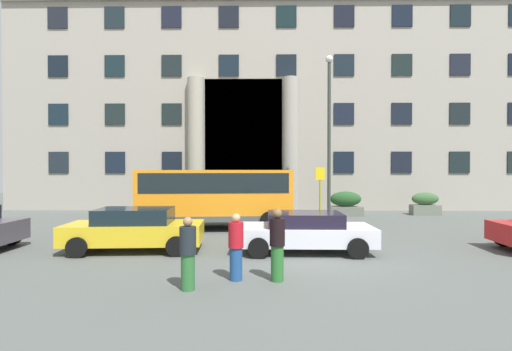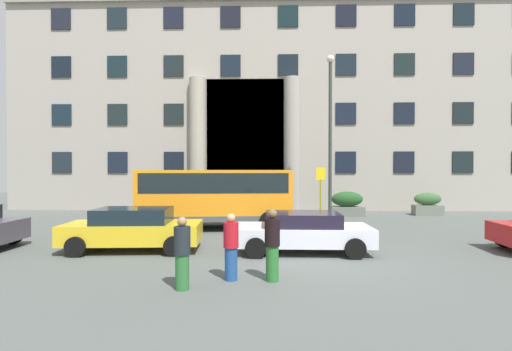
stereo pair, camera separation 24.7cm
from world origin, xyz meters
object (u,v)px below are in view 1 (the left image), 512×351
hedge_planter_east (180,202)px  parked_compact_extra (135,229)px  bus_stop_sign (320,189)px  lamppost_plaza_centre (329,125)px  hedge_planter_far_west (346,204)px  hedge_planter_west (276,202)px  pedestrian_woman_with_bag (277,245)px  pedestrian_woman_dark_dress (236,247)px  pedestrian_child_trailing (188,253)px  hedge_planter_entrance_left (425,204)px  motorcycle_far_end (317,227)px  orange_minibus (216,193)px  parked_sedan_second (305,231)px

hedge_planter_east → parked_compact_extra: 9.83m
bus_stop_sign → lamppost_plaza_centre: 3.87m
hedge_planter_far_west → hedge_planter_west: bearing=-179.1°
parked_compact_extra → hedge_planter_far_west: bearing=42.8°
parked_compact_extra → pedestrian_woman_with_bag: pedestrian_woman_with_bag is taller
pedestrian_woman_dark_dress → pedestrian_child_trailing: bearing=-22.6°
hedge_planter_entrance_left → parked_compact_extra: bearing=-144.1°
parked_compact_extra → pedestrian_child_trailing: 4.63m
motorcycle_far_end → pedestrian_woman_dark_dress: 6.05m
motorcycle_far_end → pedestrian_woman_with_bag: bearing=-95.5°
orange_minibus → lamppost_plaza_centre: 7.44m
hedge_planter_entrance_left → motorcycle_far_end: hedge_planter_entrance_left is taller
orange_minibus → hedge_planter_east: orange_minibus is taller
orange_minibus → hedge_planter_entrance_left: size_ratio=4.18×
bus_stop_sign → motorcycle_far_end: bearing=-100.7°
lamppost_plaza_centre → hedge_planter_far_west: bearing=50.4°
parked_sedan_second → pedestrian_woman_dark_dress: (-1.99, -3.10, 0.13)m
bus_stop_sign → parked_compact_extra: 9.36m
orange_minibus → hedge_planter_west: 5.63m
hedge_planter_entrance_left → parked_sedan_second: bearing=-129.5°
hedge_planter_east → parked_sedan_second: hedge_planter_east is taller
orange_minibus → pedestrian_woman_dark_dress: (1.44, -7.83, -0.79)m
hedge_planter_far_west → pedestrian_woman_with_bag: 13.48m
hedge_planter_far_west → pedestrian_woman_dark_dress: 13.78m
parked_compact_extra → pedestrian_woman_dark_dress: (3.49, -3.17, 0.08)m
orange_minibus → hedge_planter_west: bearing=53.7°
bus_stop_sign → parked_compact_extra: (-6.96, -6.18, -0.99)m
parked_sedan_second → pedestrian_woman_dark_dress: bearing=-122.3°
orange_minibus → hedge_planter_east: size_ratio=3.34×
bus_stop_sign → hedge_planter_west: bus_stop_sign is taller
hedge_planter_entrance_left → pedestrian_child_trailing: size_ratio=1.03×
hedge_planter_east → pedestrian_child_trailing: size_ratio=1.29×
pedestrian_woman_with_bag → lamppost_plaza_centre: (3.26, 11.22, 4.17)m
bus_stop_sign → pedestrian_woman_with_bag: bearing=-104.9°
pedestrian_child_trailing → pedestrian_woman_with_bag: bearing=-106.7°
orange_minibus → pedestrian_woman_with_bag: size_ratio=4.02×
pedestrian_woman_with_bag → pedestrian_woman_dark_dress: size_ratio=1.07×
hedge_planter_west → pedestrian_woman_with_bag: pedestrian_woman_with_bag is taller
pedestrian_child_trailing → hedge_planter_west: bearing=-46.2°
parked_sedan_second → pedestrian_child_trailing: size_ratio=2.71×
hedge_planter_east → bus_stop_sign: bearing=-25.2°
motorcycle_far_end → pedestrian_woman_with_bag: (-1.75, -5.44, 0.40)m
parked_sedan_second → bus_stop_sign: bearing=77.0°
pedestrian_child_trailing → lamppost_plaza_centre: 13.68m
hedge_planter_far_west → hedge_planter_entrance_left: bearing=5.1°
hedge_planter_entrance_left → pedestrian_child_trailing: 17.79m
bus_stop_sign → hedge_planter_far_west: bearing=58.9°
motorcycle_far_end → pedestrian_child_trailing: pedestrian_child_trailing is taller
hedge_planter_entrance_left → hedge_planter_west: bearing=-176.9°
hedge_planter_far_west → pedestrian_woman_dark_dress: (-5.47, -12.65, 0.12)m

